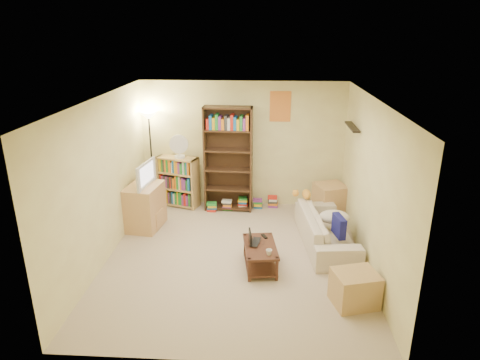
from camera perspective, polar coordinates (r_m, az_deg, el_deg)
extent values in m
plane|color=tan|center=(6.89, -0.68, -10.30)|extent=(4.50, 4.50, 0.00)
cube|color=#F1EEA3|center=(8.51, 0.36, 4.72)|extent=(4.00, 0.04, 2.50)
cube|color=#F1EEA3|center=(4.33, -2.90, -10.78)|extent=(4.00, 0.04, 2.50)
cube|color=#F1EEA3|center=(6.80, -17.79, -0.13)|extent=(0.04, 4.50, 2.50)
cube|color=#F1EEA3|center=(6.54, 17.04, -0.83)|extent=(0.04, 4.50, 2.50)
cube|color=silver|center=(6.05, -0.78, 10.69)|extent=(4.00, 4.50, 0.04)
cube|color=red|center=(8.33, 5.39, 9.73)|extent=(0.40, 0.02, 0.58)
cube|color=black|center=(7.58, 14.73, 6.88)|extent=(0.12, 0.80, 0.03)
imported|color=beige|center=(7.31, 11.40, -6.43)|extent=(2.03, 1.12, 0.55)
cube|color=navy|center=(6.88, 13.05, -6.00)|extent=(0.18, 0.38, 0.33)
ellipsoid|color=silver|center=(7.30, 12.45, -4.84)|extent=(0.51, 0.36, 0.22)
ellipsoid|color=gold|center=(7.78, 8.86, -1.87)|extent=(0.36, 0.19, 0.14)
sphere|color=gold|center=(7.73, 7.42, -1.77)|extent=(0.12, 0.12, 0.12)
cube|color=#48261C|center=(6.47, 2.73, -8.87)|extent=(0.57, 0.89, 0.04)
cube|color=#48261C|center=(6.61, 2.69, -10.99)|extent=(0.54, 0.85, 0.03)
cube|color=#48261C|center=(6.22, 1.25, -11.90)|extent=(0.04, 0.04, 0.37)
cube|color=#48261C|center=(6.27, 4.93, -11.73)|extent=(0.04, 0.04, 0.37)
cube|color=#48261C|center=(6.86, 0.69, -8.69)|extent=(0.04, 0.04, 0.37)
cube|color=#48261C|center=(6.90, 4.00, -8.56)|extent=(0.04, 0.04, 0.37)
imported|color=black|center=(6.52, 2.43, -8.34)|extent=(0.40, 0.32, 0.03)
cube|color=white|center=(6.46, 1.36, -7.61)|extent=(0.05, 0.28, 0.19)
imported|color=white|center=(6.21, 3.89, -9.59)|extent=(0.12, 0.12, 0.08)
cube|color=black|center=(6.72, 3.25, -7.49)|extent=(0.10, 0.15, 0.02)
cube|color=tan|center=(7.90, -12.58, -3.48)|extent=(0.64, 0.82, 0.80)
imported|color=black|center=(7.68, -12.92, 0.78)|extent=(0.78, 0.31, 0.43)
cube|color=#412E19|center=(8.28, -1.58, 2.70)|extent=(0.94, 0.35, 2.06)
cube|color=tan|center=(8.70, -8.21, -0.22)|extent=(0.86, 0.56, 1.03)
cylinder|color=white|center=(8.50, -8.04, 3.12)|extent=(0.21, 0.21, 0.04)
cylinder|color=white|center=(8.47, -8.07, 3.77)|extent=(0.02, 0.02, 0.21)
cylinder|color=white|center=(8.40, -8.16, 4.76)|extent=(0.37, 0.06, 0.37)
cylinder|color=black|center=(8.99, -11.28, -3.15)|extent=(0.29, 0.29, 0.03)
cylinder|color=black|center=(8.69, -11.66, 2.29)|extent=(0.03, 0.03, 1.82)
cone|color=#FFF6C6|center=(8.46, -12.10, 8.43)|extent=(0.33, 0.33, 0.14)
cube|color=tan|center=(8.44, 11.92, -2.59)|extent=(0.68, 0.68, 0.61)
cube|color=tan|center=(5.95, 15.05, -13.79)|extent=(0.65, 0.59, 0.46)
cube|color=red|center=(8.53, -3.76, -3.58)|extent=(0.20, 0.16, 0.17)
cube|color=#1966B2|center=(8.55, -1.69, -3.34)|extent=(0.20, 0.16, 0.21)
cube|color=gold|center=(8.59, 0.36, -3.10)|extent=(0.20, 0.16, 0.24)
cube|color=#268C33|center=(8.65, 2.39, -3.13)|extent=(0.20, 0.16, 0.19)
cube|color=#7F338C|center=(8.71, 4.39, -2.88)|extent=(0.20, 0.16, 0.23)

